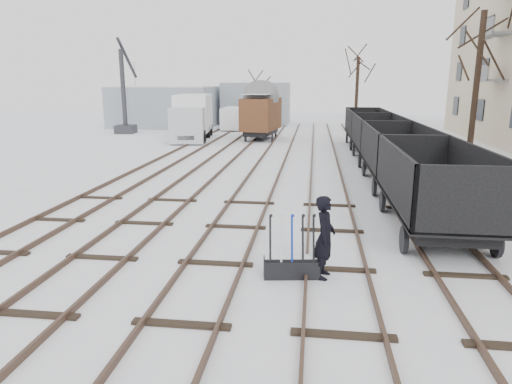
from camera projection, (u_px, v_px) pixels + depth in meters
ground at (215, 264)px, 11.46m from camera, size 120.00×120.00×0.00m
tracks at (269, 166)px, 24.63m from camera, size 13.90×52.00×0.16m
shed_left at (166, 106)px, 47.30m from camera, size 10.00×8.00×4.10m
shed_right at (257, 103)px, 50.00m from camera, size 7.00×6.00×4.50m
ground_frame at (291, 266)px, 10.66m from camera, size 1.35×0.60×1.49m
worker at (325, 237)px, 10.50m from camera, size 0.57×0.78×1.96m
freight_wagon_a at (433, 200)px, 13.82m from camera, size 2.55×6.38×2.60m
freight_wagon_b at (397, 163)px, 19.99m from camera, size 2.55×6.38×2.60m
freight_wagon_c at (378, 144)px, 26.17m from camera, size 2.55×6.38×2.60m
freight_wagon_d at (366, 133)px, 32.34m from camera, size 2.55×6.38×2.60m
box_van_wagon at (261, 113)px, 36.02m from camera, size 3.14×5.02×3.60m
lorry at (192, 117)px, 36.19m from camera, size 3.22×7.97×3.52m
panel_van at (235, 118)px, 44.27m from camera, size 2.20×4.80×2.11m
crane at (125, 109)px, 40.79m from camera, size 1.76×4.83×8.23m
tree_near at (475, 93)px, 22.82m from camera, size 0.30×0.30×7.84m
tree_far_left at (260, 105)px, 45.62m from camera, size 0.30×0.30×4.59m
tree_far_right at (357, 95)px, 41.77m from camera, size 0.30×0.30×6.71m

